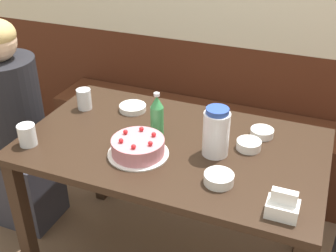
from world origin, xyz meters
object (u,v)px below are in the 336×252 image
bench_seat (218,147)px  bowl_soup_white (133,108)px  birthday_cake (138,147)px  person_pale_blue_shirt (15,133)px  soju_bottle (157,116)px  napkin_holder (283,207)px  bowl_side_dish (219,179)px  glass_tumbler_short (27,135)px  water_pitcher (216,132)px  bowl_sauce_shallow (249,145)px  glass_water_tall (84,99)px  bowl_rice_small (262,132)px

bench_seat → bowl_soup_white: 0.87m
birthday_cake → person_pale_blue_shirt: person_pale_blue_shirt is taller
bench_seat → soju_bottle: size_ratio=10.62×
napkin_holder → bowl_soup_white: size_ratio=0.81×
napkin_holder → bowl_side_dish: (-0.25, 0.09, -0.02)m
glass_tumbler_short → bench_seat: bearing=61.7°
bench_seat → water_pitcher: (0.20, -0.84, 0.62)m
bowl_side_dish → bowl_sauce_shallow: (0.05, 0.28, -0.00)m
water_pitcher → bowl_side_dish: (0.07, -0.19, -0.08)m
birthday_cake → bowl_soup_white: (-0.20, 0.35, -0.02)m
bowl_side_dish → glass_water_tall: bearing=157.0°
bowl_soup_white → person_pale_blue_shirt: size_ratio=0.11×
bench_seat → person_pale_blue_shirt: (-0.92, -0.80, 0.35)m
water_pitcher → bowl_rice_small: 0.28m
water_pitcher → napkin_holder: water_pitcher is taller
bowl_soup_white → person_pale_blue_shirt: 0.68m
bowl_soup_white → glass_tumbler_short: (-0.28, -0.46, 0.03)m
bowl_sauce_shallow → glass_tumbler_short: size_ratio=1.11×
bowl_soup_white → bowl_sauce_shallow: (0.62, -0.13, 0.01)m
birthday_cake → soju_bottle: size_ratio=1.22×
bench_seat → glass_tumbler_short: (-0.58, -1.08, 0.57)m
water_pitcher → bowl_sauce_shallow: water_pitcher is taller
bowl_rice_small → person_pale_blue_shirt: person_pale_blue_shirt is taller
water_pitcher → bowl_soup_white: size_ratio=1.59×
glass_tumbler_short → person_pale_blue_shirt: 0.49m
soju_bottle → napkin_holder: soju_bottle is taller
bowl_rice_small → glass_tumbler_short: bearing=-154.0°
bench_seat → bowl_soup_white: bearing=-115.6°
birthday_cake → bowl_side_dish: (0.37, -0.06, -0.02)m
napkin_holder → water_pitcher: bearing=138.7°
water_pitcher → person_pale_blue_shirt: (-1.12, 0.04, -0.28)m
soju_bottle → bowl_soup_white: (-0.21, 0.18, -0.09)m
bench_seat → glass_water_tall: (-0.53, -0.69, 0.57)m
water_pitcher → bowl_sauce_shallow: 0.18m
soju_bottle → person_pale_blue_shirt: person_pale_blue_shirt is taller
birthday_cake → glass_water_tall: size_ratio=2.48×
soju_bottle → bowl_sauce_shallow: soju_bottle is taller
bench_seat → glass_water_tall: 1.04m
bowl_soup_white → birthday_cake: bearing=-60.6°
bowl_soup_white → glass_water_tall: (-0.23, -0.07, 0.04)m
bowl_side_dish → bowl_sauce_shallow: bearing=79.2°
bowl_soup_white → bowl_sauce_shallow: bowl_sauce_shallow is taller
bench_seat → napkin_holder: (0.52, -1.12, 0.56)m
birthday_cake → soju_bottle: bearing=85.7°
water_pitcher → glass_water_tall: (-0.73, 0.15, -0.05)m
glass_tumbler_short → person_pale_blue_shirt: person_pale_blue_shirt is taller
soju_bottle → glass_water_tall: bearing=166.8°
birthday_cake → glass_water_tall: bearing=147.3°
bench_seat → water_pitcher: size_ratio=10.48×
birthday_cake → person_pale_blue_shirt: bearing=168.5°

